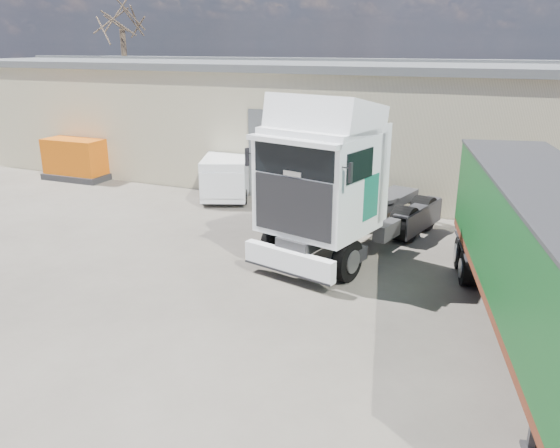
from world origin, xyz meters
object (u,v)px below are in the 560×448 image
at_px(panel_van, 228,175).
at_px(box_trailer, 545,250).
at_px(bare_tree, 121,13).
at_px(tractor_unit, 337,190).
at_px(orange_skip, 79,161).

bearing_deg(panel_van, box_trailer, -56.24).
distance_m(box_trailer, panel_van, 14.15).
relative_size(bare_tree, panel_van, 2.08).
relative_size(tractor_unit, orange_skip, 2.47).
distance_m(panel_van, orange_skip, 7.95).
distance_m(tractor_unit, box_trailer, 6.23).
xyz_separation_m(bare_tree, panel_van, (13.17, -10.37, -7.02)).
relative_size(panel_van, orange_skip, 1.50).
bearing_deg(orange_skip, tractor_unit, -19.58).
distance_m(bare_tree, panel_van, 18.17).
distance_m(tractor_unit, panel_van, 7.97).
bearing_deg(tractor_unit, box_trailer, -16.88).
distance_m(box_trailer, orange_skip, 21.16).
bearing_deg(orange_skip, bare_tree, 115.48).
relative_size(bare_tree, box_trailer, 0.90).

